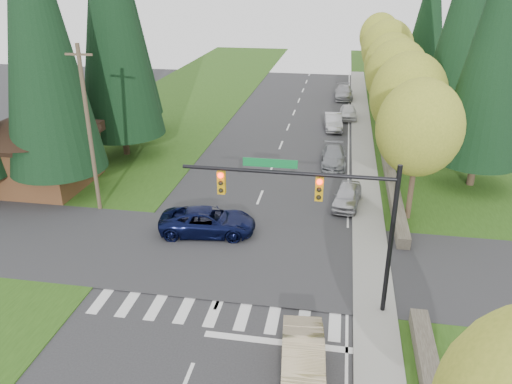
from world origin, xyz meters
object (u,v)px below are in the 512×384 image
(parked_car_b, at_px, (334,157))
(parked_car_a, at_px, (347,196))
(parked_car_c, at_px, (333,122))
(sedan_champagne, at_px, (303,360))
(suv_navy, at_px, (208,222))
(parked_car_e, at_px, (344,92))
(parked_car_d, at_px, (348,112))

(parked_car_b, bearing_deg, parked_car_a, -83.24)
(parked_car_a, xyz_separation_m, parked_car_b, (-1.06, 7.26, -0.03))
(parked_car_b, bearing_deg, parked_car_c, 90.51)
(sedan_champagne, distance_m, parked_car_c, 31.87)
(suv_navy, xyz_separation_m, parked_car_e, (7.12, 34.70, -0.02))
(parked_car_e, bearing_deg, parked_car_d, -88.36)
(parked_car_c, relative_size, parked_car_e, 0.87)
(parked_car_e, bearing_deg, sedan_champagne, -93.14)
(parked_car_a, height_order, parked_car_b, parked_car_a)
(parked_car_d, bearing_deg, parked_car_b, -96.64)
(sedan_champagne, distance_m, parked_car_d, 35.87)
(sedan_champagne, relative_size, parked_car_c, 1.00)
(sedan_champagne, xyz_separation_m, parked_car_c, (0.10, 31.87, -0.00))
(sedan_champagne, distance_m, parked_car_a, 15.12)
(parked_car_c, height_order, parked_car_d, parked_car_c)
(sedan_champagne, relative_size, parked_car_a, 1.12)
(sedan_champagne, height_order, parked_car_a, sedan_champagne)
(parked_car_d, bearing_deg, parked_car_e, 91.41)
(parked_car_d, relative_size, parked_car_e, 0.79)
(sedan_champagne, relative_size, suv_navy, 0.82)
(parked_car_e, bearing_deg, parked_car_c, -95.72)
(parked_car_b, height_order, parked_car_c, parked_car_c)
(parked_car_a, height_order, parked_car_e, parked_car_e)
(parked_car_b, relative_size, parked_car_c, 1.01)
(parked_car_e, bearing_deg, suv_navy, -103.53)
(parked_car_b, distance_m, parked_car_e, 22.37)
(parked_car_b, xyz_separation_m, parked_car_c, (-0.34, 9.56, 0.08))
(parked_car_c, height_order, parked_car_e, parked_car_e)
(parked_car_a, relative_size, parked_car_d, 0.99)
(parked_car_d, bearing_deg, suv_navy, -108.69)
(suv_navy, bearing_deg, sedan_champagne, -155.53)
(parked_car_e, bearing_deg, parked_car_a, -90.87)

